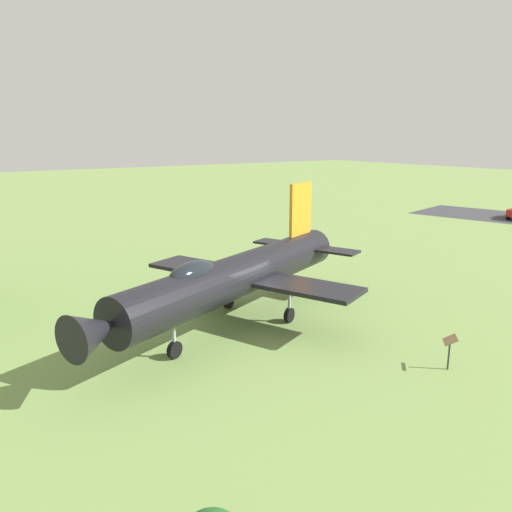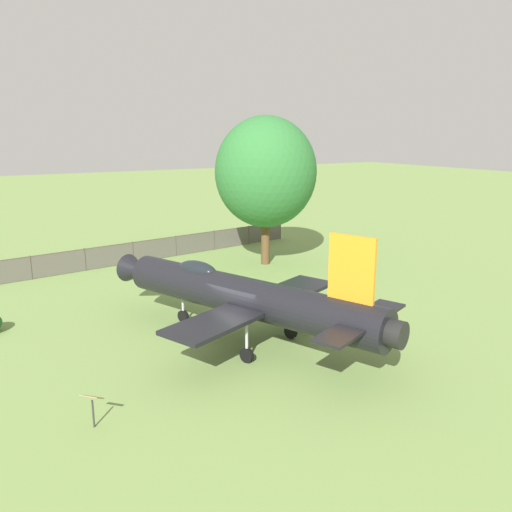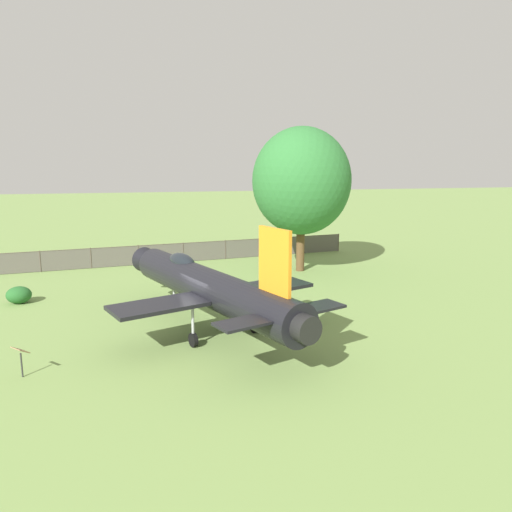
{
  "view_description": "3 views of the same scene",
  "coord_description": "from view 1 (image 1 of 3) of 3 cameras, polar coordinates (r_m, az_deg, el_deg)",
  "views": [
    {
      "loc": [
        16.02,
        -10.31,
        7.37
      ],
      "look_at": [
        -0.92,
        1.42,
        2.43
      ],
      "focal_mm": 35.38,
      "sensor_mm": 36.0,
      "label": 1
    },
    {
      "loc": [
        10.05,
        17.91,
        8.78
      ],
      "look_at": [
        -3.1,
        -4.44,
        2.5
      ],
      "focal_mm": 36.0,
      "sensor_mm": 36.0,
      "label": 2
    },
    {
      "loc": [
        2.7,
        21.39,
        7.65
      ],
      "look_at": [
        -3.1,
        -4.44,
        2.5
      ],
      "focal_mm": 34.89,
      "sensor_mm": 36.0,
      "label": 3
    }
  ],
  "objects": [
    {
      "name": "ground_plane",
      "position": [
        20.42,
        -1.8,
        -7.68
      ],
      "size": [
        200.0,
        200.0,
        0.0
      ],
      "primitive_type": "plane",
      "color": "#75934C"
    },
    {
      "name": "display_jet",
      "position": [
        19.48,
        -2.48,
        -2.32
      ],
      "size": [
        9.4,
        14.11,
        5.27
      ],
      "rotation": [
        0.0,
        0.0,
        5.09
      ],
      "color": "black",
      "rests_on": "ground_plane"
    },
    {
      "name": "info_plaque",
      "position": [
        17.5,
        21.07,
        -9.33
      ],
      "size": [
        0.7,
        0.71,
        1.14
      ],
      "color": "#333333",
      "rests_on": "ground_plane"
    }
  ]
}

